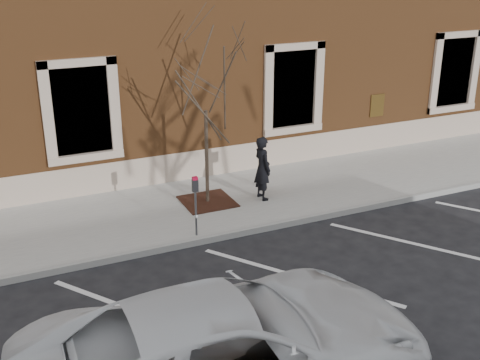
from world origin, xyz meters
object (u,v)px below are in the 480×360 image
man (262,168)px  parking_meter (195,195)px  sapling (205,84)px  white_truck (229,349)px

man → parking_meter: man is taller
man → sapling: size_ratio=0.38×
white_truck → parking_meter: bearing=-13.2°
sapling → white_truck: sapling is taller
man → parking_meter: (-2.29, -1.29, 0.15)m
parking_meter → sapling: bearing=80.7°
sapling → parking_meter: bearing=-119.2°
man → sapling: (-1.37, 0.35, 2.21)m
parking_meter → sapling: (0.92, 1.65, 2.06)m
sapling → white_truck: bearing=-109.0°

